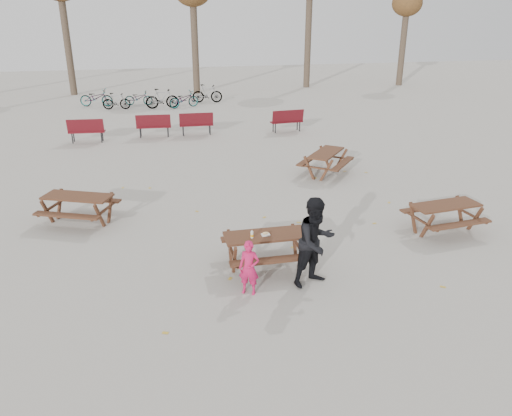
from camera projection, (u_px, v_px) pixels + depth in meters
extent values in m
plane|color=gray|center=(265.00, 266.00, 11.16)|extent=(80.00, 80.00, 0.00)
cube|color=#3A2215|center=(266.00, 235.00, 10.88)|extent=(1.80, 0.70, 0.05)
cube|color=#3A2215|center=(272.00, 260.00, 10.45)|extent=(1.80, 0.25, 0.05)
cube|color=#3A2215|center=(260.00, 236.00, 11.53)|extent=(1.80, 0.25, 0.05)
cylinder|color=#3A2215|center=(234.00, 261.00, 10.60)|extent=(0.08, 0.08, 0.73)
cylinder|color=#3A2215|center=(230.00, 248.00, 11.15)|extent=(0.08, 0.08, 0.73)
cylinder|color=#3A2215|center=(302.00, 254.00, 10.90)|extent=(0.08, 0.08, 0.73)
cylinder|color=#3A2215|center=(294.00, 242.00, 11.44)|extent=(0.08, 0.08, 0.73)
cube|color=white|center=(266.00, 235.00, 10.81)|extent=(0.18, 0.11, 0.03)
ellipsoid|color=tan|center=(266.00, 233.00, 10.79)|extent=(0.14, 0.06, 0.05)
cylinder|color=silver|center=(252.00, 235.00, 10.67)|extent=(0.06, 0.06, 0.15)
cylinder|color=#FFA10D|center=(252.00, 235.00, 10.68)|extent=(0.07, 0.07, 0.05)
cylinder|color=white|center=(252.00, 231.00, 10.64)|extent=(0.03, 0.03, 0.02)
imported|color=#C3184F|center=(249.00, 268.00, 9.89)|extent=(0.49, 0.42, 1.14)
imported|color=black|center=(316.00, 242.00, 10.12)|extent=(1.13, 1.02, 1.90)
imported|color=black|center=(96.00, 98.00, 28.87)|extent=(2.00, 1.07, 1.00)
imported|color=black|center=(116.00, 101.00, 28.02)|extent=(1.57, 0.59, 0.92)
imported|color=black|center=(139.00, 98.00, 29.27)|extent=(1.68, 0.83, 0.84)
imported|color=black|center=(162.00, 99.00, 28.25)|extent=(1.86, 0.56, 1.11)
imported|color=black|center=(184.00, 99.00, 28.54)|extent=(1.89, 1.21, 0.94)
imported|color=black|center=(207.00, 94.00, 30.01)|extent=(1.85, 0.79, 1.08)
cylinder|color=#382B21|center=(68.00, 45.00, 31.72)|extent=(0.44, 0.44, 6.30)
cylinder|color=#382B21|center=(195.00, 47.00, 32.45)|extent=(0.44, 0.44, 5.95)
cylinder|color=#382B21|center=(308.00, 39.00, 34.78)|extent=(0.44, 0.44, 6.65)
cylinder|color=#382B21|center=(402.00, 48.00, 35.96)|extent=(0.44, 0.44, 5.25)
ellipsoid|color=brown|center=(407.00, 3.00, 34.84)|extent=(2.10, 2.10, 1.79)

